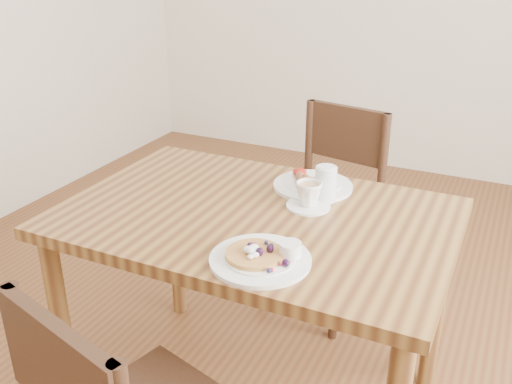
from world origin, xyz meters
TOP-DOWN VIEW (x-y plane):
  - dining_table at (0.00, 0.00)m, footprint 1.20×0.80m
  - chair_far at (0.01, 0.71)m, footprint 0.49×0.49m
  - pancake_plate at (0.14, -0.26)m, footprint 0.27×0.27m
  - breakfast_plate at (0.09, 0.26)m, footprint 0.27×0.27m
  - teacup_saucer at (0.13, 0.11)m, footprint 0.14×0.14m
  - water_glass at (0.16, 0.18)m, footprint 0.07×0.07m

SIDE VIEW (x-z plane):
  - chair_far at x=0.01m, z-range 0.05..0.93m
  - dining_table at x=0.00m, z-range 0.28..1.03m
  - breakfast_plate at x=0.09m, z-range 0.74..0.78m
  - pancake_plate at x=0.14m, z-range 0.74..0.79m
  - teacup_saucer at x=0.13m, z-range 0.75..0.83m
  - water_glass at x=0.16m, z-range 0.75..0.87m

